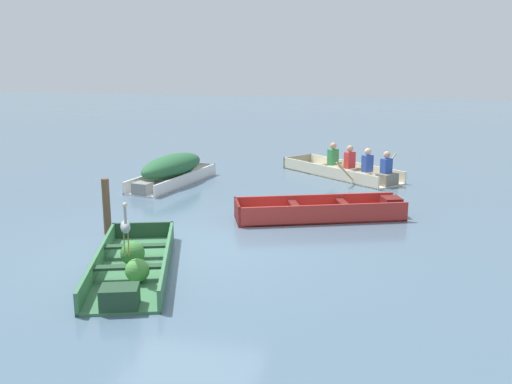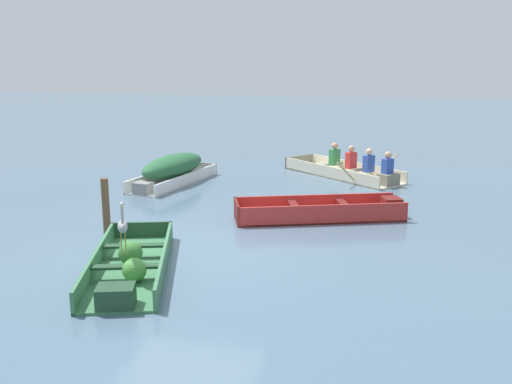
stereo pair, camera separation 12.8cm
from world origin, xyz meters
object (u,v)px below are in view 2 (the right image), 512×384
skiff_white_mid_moored (173,168)px  rowboat_cream_with_crew (349,170)px  mooring_post (106,206)px  heron_on_dinghy (122,225)px  dinghy_green_foreground (130,265)px  skiff_red_near_moored (326,212)px

skiff_white_mid_moored → rowboat_cream_with_crew: bearing=22.2°
mooring_post → skiff_white_mid_moored: bearing=94.4°
rowboat_cream_with_crew → heron_on_dinghy: heron_on_dinghy is taller
rowboat_cream_with_crew → heron_on_dinghy: bearing=-108.0°
dinghy_green_foreground → skiff_red_near_moored: 4.55m
rowboat_cream_with_crew → dinghy_green_foreground: bearing=-109.3°
dinghy_green_foreground → skiff_red_near_moored: bearing=55.3°
skiff_red_near_moored → heron_on_dinghy: 4.85m
rowboat_cream_with_crew → heron_on_dinghy: 8.76m
skiff_red_near_moored → skiff_white_mid_moored: skiff_white_mid_moored is taller
heron_on_dinghy → skiff_white_mid_moored: bearing=104.9°
mooring_post → heron_on_dinghy: bearing=-57.2°
rowboat_cream_with_crew → skiff_red_near_moored: bearing=-92.7°
rowboat_cream_with_crew → mooring_post: 7.38m
rowboat_cream_with_crew → skiff_white_mid_moored: bearing=-157.8°
skiff_red_near_moored → heron_on_dinghy: size_ratio=4.19×
dinghy_green_foreground → rowboat_cream_with_crew: 8.42m
skiff_white_mid_moored → mooring_post: bearing=-85.6°
heron_on_dinghy → mooring_post: (-1.40, 2.16, -0.36)m
mooring_post → dinghy_green_foreground: bearing=-54.2°
dinghy_green_foreground → heron_on_dinghy: bearing=-75.9°
skiff_red_near_moored → heron_on_dinghy: bearing=-121.4°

